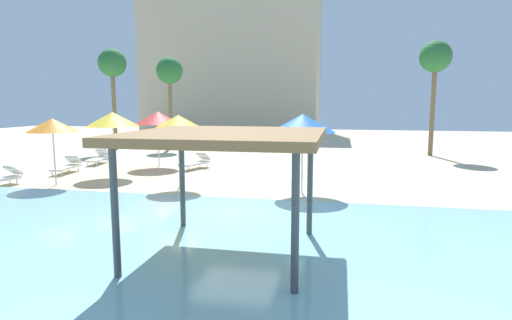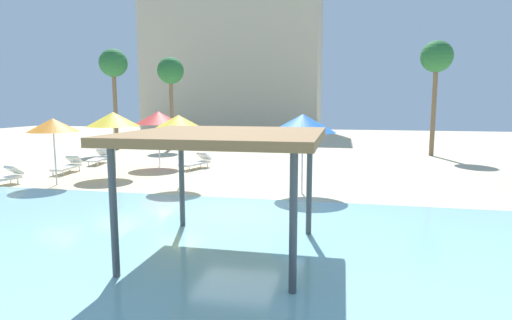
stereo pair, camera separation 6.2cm
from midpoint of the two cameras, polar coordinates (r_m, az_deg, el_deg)
ground_plane at (r=12.87m, az=-2.64°, el=-6.91°), size 80.00×80.00×0.00m
lagoon_water at (r=8.16m, az=-12.24°, el=-15.86°), size 44.00×13.50×0.04m
shade_pavilion at (r=8.80m, az=-4.10°, el=2.77°), size 4.02×4.02×2.68m
beach_umbrella_orange_0 at (r=18.33m, az=-25.94°, el=4.30°), size 1.94×1.94×2.67m
beach_umbrella_red_1 at (r=21.96m, az=-13.13°, el=5.64°), size 2.39×2.39×2.84m
beach_umbrella_blue_2 at (r=15.02m, az=6.54°, el=5.03°), size 2.37×2.37×2.88m
beach_umbrella_yellow_3 at (r=16.41m, az=-10.44°, el=5.14°), size 1.92×1.92×2.81m
beach_umbrella_yellow_6 at (r=19.63m, az=-18.87°, el=5.29°), size 2.31×2.31×2.87m
lounge_chair_0 at (r=19.40m, az=-31.52°, el=-2.06°), size 1.10×1.99×0.74m
lounge_chair_1 at (r=21.56m, az=-24.23°, el=-0.70°), size 0.81×1.95×0.74m
lounge_chair_3 at (r=21.10m, az=-7.99°, el=-0.26°), size 1.20×1.99×0.74m
lounge_chair_4 at (r=24.07m, az=-20.55°, el=0.32°), size 0.95×1.98×0.74m
palm_tree_0 at (r=28.11m, az=23.53°, el=12.47°), size 1.90×1.90×7.00m
palm_tree_1 at (r=30.79m, az=-18.87°, el=12.10°), size 1.90×1.90×6.92m
palm_tree_2 at (r=31.16m, az=-11.55°, el=11.60°), size 1.90×1.90×6.52m
hotel_block_0 at (r=49.54m, az=-2.99°, el=13.56°), size 19.75×8.53×16.43m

